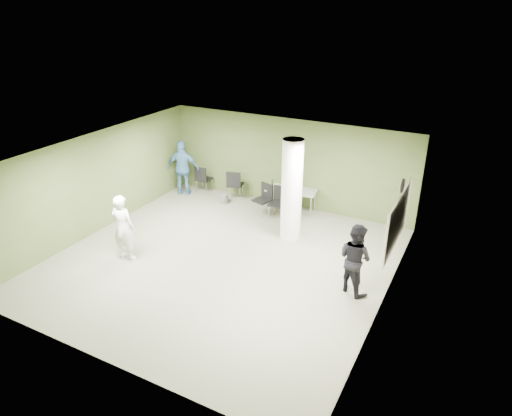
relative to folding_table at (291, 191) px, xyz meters
The scene contains 17 objects.
floor 3.62m from the folding_table, 95.10° to the right, with size 8.00×8.00×0.00m, color #585A47.
ceiling 4.14m from the folding_table, 95.10° to the right, with size 8.00×8.00×0.00m, color white.
wall_back 0.91m from the folding_table, 124.78° to the left, with size 8.00×0.02×2.80m, color #404D24.
wall_left 5.63m from the folding_table, 140.61° to the right, with size 0.02×8.00×2.80m, color #404D24.
wall_right_cream 5.16m from the folding_table, 43.90° to the right, with size 0.02×8.00×2.80m, color beige.
column 1.84m from the folding_table, 66.13° to the right, with size 0.56×0.56×2.80m, color silver.
whiteboard 4.38m from the folding_table, 33.03° to the right, with size 0.05×2.30×1.30m.
wall_clock 4.61m from the folding_table, 33.02° to the right, with size 0.06×0.32×0.32m.
folding_table is the anchor object (origin of this frame).
wastebasket 2.26m from the folding_table, 168.87° to the right, with size 0.26×0.26×0.30m, color #4C4C4C.
chair_back_left 3.25m from the folding_table, behind, with size 0.48×0.48×0.94m.
chair_back_right 2.01m from the folding_table, behind, with size 0.60×0.60×0.99m.
chair_table_left 0.84m from the folding_table, 141.79° to the right, with size 0.59×0.59×0.95m.
chair_table_right 0.60m from the folding_table, 102.39° to the right, with size 0.48×0.48×0.97m.
woman_white 5.21m from the folding_table, 119.43° to the right, with size 0.63×0.41×1.73m, color silver.
man_black 4.42m from the folding_table, 47.71° to the right, with size 0.81×0.63×1.67m, color black.
man_blue 3.75m from the folding_table, behind, with size 1.09×0.46×1.87m, color #3B6893.
Camera 1 is at (5.37, -8.40, 6.02)m, focal length 32.00 mm.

